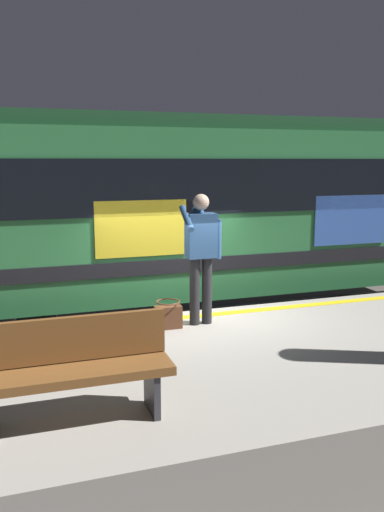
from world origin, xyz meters
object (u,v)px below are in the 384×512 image
(train_carriage, at_px, (221,203))
(bench, at_px, (74,366))
(passenger, at_px, (201,248))
(handbag, at_px, (168,316))

(train_carriage, relative_size, bench, 6.68)
(passenger, xyz_separation_m, handbag, (0.49, 0.07, -0.89))
(handbag, height_order, bench, bench)
(passenger, bearing_deg, bench, 49.15)
(train_carriage, height_order, passenger, train_carriage)
(passenger, height_order, handbag, passenger)
(passenger, distance_m, handbag, 1.02)
(train_carriage, height_order, bench, train_carriage)
(train_carriage, relative_size, passenger, 6.20)
(bench, bearing_deg, passenger, -130.85)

